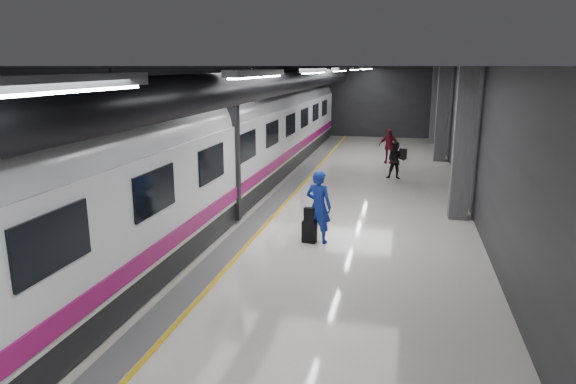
# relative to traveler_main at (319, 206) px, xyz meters

# --- Properties ---
(ground) EXTENTS (40.00, 40.00, 0.00)m
(ground) POSITION_rel_traveler_main_xyz_m (-0.78, 1.13, -0.96)
(ground) COLOR silver
(ground) RESTS_ON ground
(platform_hall) EXTENTS (10.02, 40.02, 4.51)m
(platform_hall) POSITION_rel_traveler_main_xyz_m (-1.07, 2.09, 2.57)
(platform_hall) COLOR black
(platform_hall) RESTS_ON ground
(train) EXTENTS (3.05, 38.00, 4.05)m
(train) POSITION_rel_traveler_main_xyz_m (-4.03, 1.13, 1.11)
(train) COLOR black
(train) RESTS_ON ground
(traveler_main) EXTENTS (0.80, 0.63, 1.93)m
(traveler_main) POSITION_rel_traveler_main_xyz_m (0.00, 0.00, 0.00)
(traveler_main) COLOR #182AB8
(traveler_main) RESTS_ON ground
(suitcase_main) EXTENTS (0.39, 0.29, 0.59)m
(suitcase_main) POSITION_rel_traveler_main_xyz_m (-0.22, -0.09, -0.67)
(suitcase_main) COLOR black
(suitcase_main) RESTS_ON ground
(shoulder_bag) EXTENTS (0.29, 0.17, 0.37)m
(shoulder_bag) POSITION_rel_traveler_main_xyz_m (-0.22, -0.13, -0.19)
(shoulder_bag) COLOR black
(shoulder_bag) RESTS_ON suitcase_main
(traveler_far_a) EXTENTS (0.77, 0.61, 1.53)m
(traveler_far_a) POSITION_rel_traveler_main_xyz_m (1.78, 8.37, -0.20)
(traveler_far_a) COLOR black
(traveler_far_a) RESTS_ON ground
(traveler_far_b) EXTENTS (1.02, 0.58, 1.64)m
(traveler_far_b) POSITION_rel_traveler_main_xyz_m (1.36, 11.89, -0.14)
(traveler_far_b) COLOR maroon
(traveler_far_b) RESTS_ON ground
(suitcase_far) EXTENTS (0.39, 0.29, 0.51)m
(suitcase_far) POSITION_rel_traveler_main_xyz_m (2.04, 13.20, -0.71)
(suitcase_far) COLOR black
(suitcase_far) RESTS_ON ground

